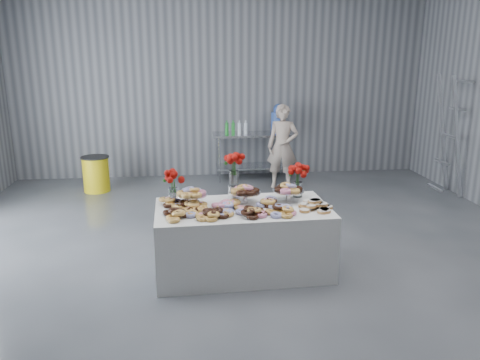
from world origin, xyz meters
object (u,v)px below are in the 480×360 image
object	(u,v)px
prep_table	(252,148)
person	(283,147)
stepladder	(450,136)
trash_barrel	(96,174)
display_table	(243,239)
water_jug	(278,120)

from	to	relation	value
prep_table	person	distance (m)	0.82
prep_table	stepladder	distance (m)	3.51
trash_barrel	stepladder	size ratio (longest dim) A/B	0.31
display_table	water_jug	world-z (taller)	water_jug
prep_table	water_jug	size ratio (longest dim) A/B	2.71
prep_table	water_jug	xyz separation A→B (m)	(0.50, -0.00, 0.53)
prep_table	trash_barrel	distance (m)	2.94
display_table	person	size ratio (longest dim) A/B	1.25
water_jug	person	world-z (taller)	person
prep_table	trash_barrel	xyz separation A→B (m)	(-2.87, -0.56, -0.30)
display_table	person	distance (m)	3.51
trash_barrel	stepladder	xyz separation A→B (m)	(6.06, -0.85, 0.71)
trash_barrel	stepladder	distance (m)	6.16
stepladder	prep_table	bearing A→B (deg)	156.18
water_jug	person	distance (m)	0.77
display_table	prep_table	xyz separation A→B (m)	(0.64, 3.97, 0.24)
water_jug	trash_barrel	xyz separation A→B (m)	(-3.37, -0.56, -0.83)
trash_barrel	water_jug	bearing A→B (deg)	9.36
prep_table	stepladder	size ratio (longest dim) A/B	0.73
person	stepladder	bearing A→B (deg)	1.25
prep_table	water_jug	world-z (taller)	water_jug
prep_table	water_jug	bearing A→B (deg)	-0.00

